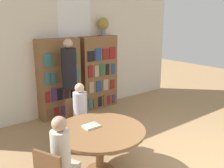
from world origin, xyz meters
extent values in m
cube|color=beige|center=(0.00, 3.78, 1.50)|extent=(6.40, 0.06, 3.00)
cube|color=white|center=(0.00, 3.74, 2.35)|extent=(0.90, 0.01, 1.10)
cube|color=brown|center=(-0.56, 3.59, 0.93)|extent=(1.01, 0.32, 1.86)
cube|color=brown|center=(-0.92, 3.42, 0.18)|extent=(0.11, 0.02, 0.24)
cube|color=maroon|center=(-0.75, 3.42, 0.18)|extent=(0.12, 0.02, 0.24)
cube|color=#4C2D6B|center=(-0.56, 3.42, 0.18)|extent=(0.14, 0.02, 0.24)
cube|color=maroon|center=(-0.38, 3.42, 0.19)|extent=(0.15, 0.02, 0.25)
cube|color=#236638|center=(-0.20, 3.42, 0.21)|extent=(0.15, 0.02, 0.30)
cube|color=maroon|center=(-0.95, 3.42, 0.59)|extent=(0.11, 0.02, 0.25)
cube|color=#4C2D6B|center=(-0.79, 3.42, 0.62)|extent=(0.12, 0.02, 0.31)
cube|color=black|center=(-0.65, 3.42, 0.60)|extent=(0.13, 0.02, 0.28)
cube|color=maroon|center=(-0.48, 3.42, 0.62)|extent=(0.12, 0.02, 0.32)
cube|color=olive|center=(-0.33, 3.42, 0.59)|extent=(0.08, 0.02, 0.26)
cube|color=#2D707A|center=(-0.19, 3.42, 0.58)|extent=(0.12, 0.02, 0.24)
cube|color=#2D707A|center=(-0.94, 3.42, 1.01)|extent=(0.11, 0.02, 0.29)
cube|color=#2D707A|center=(-0.79, 3.42, 0.99)|extent=(0.10, 0.02, 0.25)
cube|color=brown|center=(-0.63, 3.42, 1.00)|extent=(0.10, 0.02, 0.26)
cube|color=maroon|center=(-0.49, 3.42, 1.00)|extent=(0.10, 0.02, 0.27)
cube|color=#236638|center=(-0.34, 3.42, 1.00)|extent=(0.10, 0.02, 0.26)
cube|color=#2D707A|center=(-0.18, 3.42, 1.00)|extent=(0.13, 0.02, 0.26)
cube|color=#2D707A|center=(-0.90, 3.42, 1.42)|extent=(0.17, 0.02, 0.29)
cube|color=brown|center=(-0.68, 3.42, 1.41)|extent=(0.13, 0.02, 0.28)
cube|color=#236638|center=(-0.45, 3.42, 1.42)|extent=(0.16, 0.02, 0.29)
cube|color=#236638|center=(-0.23, 3.42, 1.41)|extent=(0.14, 0.02, 0.28)
cube|color=brown|center=(0.56, 3.59, 0.93)|extent=(1.01, 0.32, 1.86)
cube|color=#2D707A|center=(0.18, 3.42, 0.20)|extent=(0.09, 0.02, 0.27)
cube|color=brown|center=(0.34, 3.42, 0.18)|extent=(0.12, 0.02, 0.24)
cube|color=black|center=(0.49, 3.42, 0.19)|extent=(0.10, 0.02, 0.26)
cube|color=brown|center=(0.65, 3.42, 0.20)|extent=(0.11, 0.02, 0.28)
cube|color=maroon|center=(0.78, 3.42, 0.18)|extent=(0.08, 0.02, 0.24)
cube|color=#4C2D6B|center=(0.94, 3.42, 0.17)|extent=(0.10, 0.02, 0.22)
cube|color=tan|center=(0.22, 3.42, 0.61)|extent=(0.13, 0.02, 0.29)
cube|color=navy|center=(0.45, 3.42, 0.61)|extent=(0.15, 0.02, 0.28)
cube|color=tan|center=(0.67, 3.42, 0.61)|extent=(0.16, 0.02, 0.29)
cube|color=maroon|center=(0.90, 3.42, 0.59)|extent=(0.13, 0.02, 0.24)
cube|color=maroon|center=(0.21, 3.42, 1.02)|extent=(0.13, 0.02, 0.30)
cube|color=tan|center=(0.39, 3.42, 1.01)|extent=(0.13, 0.02, 0.27)
cube|color=#236638|center=(0.55, 3.42, 1.02)|extent=(0.12, 0.02, 0.31)
cube|color=black|center=(0.74, 3.42, 1.01)|extent=(0.10, 0.02, 0.28)
cube|color=navy|center=(0.93, 3.42, 1.00)|extent=(0.10, 0.02, 0.27)
cube|color=black|center=(0.23, 3.42, 1.40)|extent=(0.19, 0.02, 0.25)
cube|color=navy|center=(0.45, 3.42, 1.43)|extent=(0.17, 0.02, 0.30)
cube|color=maroon|center=(0.68, 3.42, 1.41)|extent=(0.18, 0.02, 0.28)
cube|color=maroon|center=(0.89, 3.42, 1.42)|extent=(0.20, 0.02, 0.29)
cylinder|color=slate|center=(0.73, 3.59, 1.95)|extent=(0.12, 0.12, 0.18)
sphere|color=olive|center=(0.73, 3.59, 2.16)|extent=(0.30, 0.30, 0.30)
cylinder|color=brown|center=(-1.19, 1.10, 0.35)|extent=(0.12, 0.12, 0.64)
cylinder|color=brown|center=(-1.19, 1.10, 0.69)|extent=(1.39, 1.39, 0.04)
cube|color=brown|center=(-0.98, 2.03, 0.41)|extent=(0.48, 0.48, 0.04)
cube|color=brown|center=(-0.94, 2.20, 0.65)|extent=(0.40, 0.12, 0.45)
cylinder|color=brown|center=(-0.85, 1.82, 0.19)|extent=(0.04, 0.04, 0.39)
cylinder|color=brown|center=(-1.18, 1.90, 0.19)|extent=(0.04, 0.04, 0.39)
cylinder|color=brown|center=(-0.77, 2.15, 0.19)|extent=(0.04, 0.04, 0.39)
cylinder|color=brown|center=(-1.10, 2.23, 0.19)|extent=(0.04, 0.04, 0.39)
cube|color=#B2B7C6|center=(-1.01, 1.89, 0.49)|extent=(0.32, 0.37, 0.12)
cylinder|color=#B2B7C6|center=(-0.99, 1.97, 0.80)|extent=(0.25, 0.25, 0.50)
sphere|color=#DBB293|center=(-0.99, 1.97, 1.13)|extent=(0.17, 0.17, 0.17)
cylinder|color=#B2B7C6|center=(-0.97, 1.76, 0.21)|extent=(0.10, 0.10, 0.43)
cylinder|color=#B2B7C6|center=(-1.10, 1.80, 0.21)|extent=(0.10, 0.10, 0.43)
cylinder|color=beige|center=(-2.01, 0.75, 0.80)|extent=(0.24, 0.24, 0.50)
sphere|color=tan|center=(-2.01, 0.75, 1.14)|extent=(0.18, 0.18, 0.18)
cylinder|color=black|center=(-0.65, 3.08, 0.41)|extent=(0.10, 0.10, 0.81)
cylinder|color=black|center=(-0.50, 3.08, 0.41)|extent=(0.10, 0.10, 0.81)
cylinder|color=black|center=(-0.57, 3.08, 1.25)|extent=(0.33, 0.33, 0.88)
sphere|color=tan|center=(-0.57, 3.08, 1.79)|extent=(0.20, 0.20, 0.20)
cylinder|color=black|center=(-0.48, 3.36, 1.47)|extent=(0.07, 0.30, 0.07)
cube|color=silver|center=(-1.24, 1.24, 0.73)|extent=(0.24, 0.18, 0.03)
camera|label=1|loc=(-3.29, -1.86, 2.36)|focal=42.00mm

